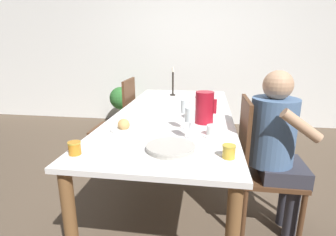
{
  "coord_description": "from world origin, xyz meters",
  "views": [
    {
      "loc": [
        0.26,
        -2.11,
        1.34
      ],
      "look_at": [
        0.0,
        -0.33,
        0.82
      ],
      "focal_mm": 28.0,
      "sensor_mm": 36.0,
      "label": 1
    }
  ],
  "objects_px": {
    "jam_jar_red": "(75,148)",
    "candlestick_tall": "(173,85)",
    "red_pitcher": "(204,107)",
    "bread_plate": "(124,127)",
    "chair_person_side": "(259,165)",
    "serving_tray": "(171,148)",
    "teacup_near_person": "(213,131)",
    "potted_plant": "(121,102)",
    "chair_opposite": "(120,122)",
    "jam_jar_amber": "(229,151)",
    "teacup_across": "(210,105)",
    "person_seated": "(277,142)",
    "wine_glass_juice": "(185,108)",
    "wine_glass_water": "(190,116)"
  },
  "relations": [
    {
      "from": "potted_plant",
      "to": "serving_tray",
      "type": "bearing_deg",
      "value": -66.2
    },
    {
      "from": "teacup_near_person",
      "to": "red_pitcher",
      "type": "bearing_deg",
      "value": 102.9
    },
    {
      "from": "serving_tray",
      "to": "bread_plate",
      "type": "distance_m",
      "value": 0.47
    },
    {
      "from": "chair_person_side",
      "to": "potted_plant",
      "type": "xyz_separation_m",
      "value": [
        -1.76,
        2.24,
        -0.09
      ]
    },
    {
      "from": "bread_plate",
      "to": "candlestick_tall",
      "type": "relative_size",
      "value": 0.6
    },
    {
      "from": "wine_glass_juice",
      "to": "candlestick_tall",
      "type": "distance_m",
      "value": 1.21
    },
    {
      "from": "serving_tray",
      "to": "wine_glass_water",
      "type": "bearing_deg",
      "value": 63.12
    },
    {
      "from": "wine_glass_water",
      "to": "wine_glass_juice",
      "type": "height_order",
      "value": "wine_glass_juice"
    },
    {
      "from": "chair_opposite",
      "to": "wine_glass_water",
      "type": "relative_size",
      "value": 4.92
    },
    {
      "from": "jam_jar_amber",
      "to": "chair_person_side",
      "type": "bearing_deg",
      "value": 62.49
    },
    {
      "from": "wine_glass_juice",
      "to": "potted_plant",
      "type": "relative_size",
      "value": 0.31
    },
    {
      "from": "wine_glass_water",
      "to": "candlestick_tall",
      "type": "height_order",
      "value": "candlestick_tall"
    },
    {
      "from": "person_seated",
      "to": "jam_jar_amber",
      "type": "relative_size",
      "value": 16.85
    },
    {
      "from": "wine_glass_water",
      "to": "potted_plant",
      "type": "distance_m",
      "value": 2.87
    },
    {
      "from": "teacup_near_person",
      "to": "jam_jar_red",
      "type": "xyz_separation_m",
      "value": [
        -0.73,
        -0.4,
        0.01
      ]
    },
    {
      "from": "chair_opposite",
      "to": "jam_jar_amber",
      "type": "bearing_deg",
      "value": -142.29
    },
    {
      "from": "red_pitcher",
      "to": "potted_plant",
      "type": "xyz_separation_m",
      "value": [
        -1.36,
        2.15,
        -0.47
      ]
    },
    {
      "from": "wine_glass_water",
      "to": "serving_tray",
      "type": "relative_size",
      "value": 0.74
    },
    {
      "from": "chair_opposite",
      "to": "wine_glass_juice",
      "type": "bearing_deg",
      "value": -139.95
    },
    {
      "from": "potted_plant",
      "to": "red_pitcher",
      "type": "bearing_deg",
      "value": -57.68
    },
    {
      "from": "person_seated",
      "to": "red_pitcher",
      "type": "xyz_separation_m",
      "value": [
        -0.49,
        0.12,
        0.19
      ]
    },
    {
      "from": "chair_person_side",
      "to": "serving_tray",
      "type": "distance_m",
      "value": 0.78
    },
    {
      "from": "teacup_across",
      "to": "potted_plant",
      "type": "distance_m",
      "value": 2.23
    },
    {
      "from": "chair_opposite",
      "to": "candlestick_tall",
      "type": "relative_size",
      "value": 3.15
    },
    {
      "from": "person_seated",
      "to": "wine_glass_juice",
      "type": "distance_m",
      "value": 0.66
    },
    {
      "from": "chair_opposite",
      "to": "teacup_near_person",
      "type": "xyz_separation_m",
      "value": [
        0.97,
        -1.02,
        0.29
      ]
    },
    {
      "from": "chair_person_side",
      "to": "wine_glass_juice",
      "type": "relative_size",
      "value": 4.75
    },
    {
      "from": "wine_glass_water",
      "to": "teacup_across",
      "type": "xyz_separation_m",
      "value": [
        0.13,
        0.82,
        -0.12
      ]
    },
    {
      "from": "teacup_near_person",
      "to": "serving_tray",
      "type": "xyz_separation_m",
      "value": [
        -0.23,
        -0.28,
        -0.01
      ]
    },
    {
      "from": "teacup_across",
      "to": "candlestick_tall",
      "type": "distance_m",
      "value": 0.69
    },
    {
      "from": "wine_glass_juice",
      "to": "serving_tray",
      "type": "relative_size",
      "value": 0.76
    },
    {
      "from": "bread_plate",
      "to": "jam_jar_amber",
      "type": "height_order",
      "value": "bread_plate"
    },
    {
      "from": "serving_tray",
      "to": "jam_jar_red",
      "type": "height_order",
      "value": "jam_jar_red"
    },
    {
      "from": "wine_glass_juice",
      "to": "teacup_across",
      "type": "relative_size",
      "value": 1.44
    },
    {
      "from": "teacup_across",
      "to": "jam_jar_amber",
      "type": "distance_m",
      "value": 1.06
    },
    {
      "from": "chair_person_side",
      "to": "serving_tray",
      "type": "height_order",
      "value": "chair_person_side"
    },
    {
      "from": "jam_jar_red",
      "to": "bread_plate",
      "type": "bearing_deg",
      "value": 72.72
    },
    {
      "from": "potted_plant",
      "to": "person_seated",
      "type": "bearing_deg",
      "value": -50.76
    },
    {
      "from": "serving_tray",
      "to": "teacup_near_person",
      "type": "bearing_deg",
      "value": 49.64
    },
    {
      "from": "chair_opposite",
      "to": "teacup_across",
      "type": "xyz_separation_m",
      "value": [
        0.95,
        -0.29,
        0.29
      ]
    },
    {
      "from": "jam_jar_red",
      "to": "potted_plant",
      "type": "xyz_separation_m",
      "value": [
        -0.7,
        2.82,
        -0.39
      ]
    },
    {
      "from": "jam_jar_red",
      "to": "red_pitcher",
      "type": "bearing_deg",
      "value": 45.36
    },
    {
      "from": "bread_plate",
      "to": "jam_jar_red",
      "type": "bearing_deg",
      "value": -107.28
    },
    {
      "from": "wine_glass_water",
      "to": "serving_tray",
      "type": "height_order",
      "value": "wine_glass_water"
    },
    {
      "from": "chair_opposite",
      "to": "serving_tray",
      "type": "xyz_separation_m",
      "value": [
        0.74,
        -1.3,
        0.28
      ]
    },
    {
      "from": "chair_person_side",
      "to": "jam_jar_amber",
      "type": "xyz_separation_m",
      "value": [
        -0.26,
        -0.51,
        0.3
      ]
    },
    {
      "from": "person_seated",
      "to": "jam_jar_red",
      "type": "xyz_separation_m",
      "value": [
        -1.16,
        -0.55,
        0.12
      ]
    },
    {
      "from": "jam_jar_red",
      "to": "candlestick_tall",
      "type": "xyz_separation_m",
      "value": [
        0.3,
        1.68,
        0.08
      ]
    },
    {
      "from": "red_pitcher",
      "to": "bread_plate",
      "type": "relative_size",
      "value": 1.24
    },
    {
      "from": "chair_person_side",
      "to": "teacup_near_person",
      "type": "relative_size",
      "value": 6.84
    }
  ]
}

